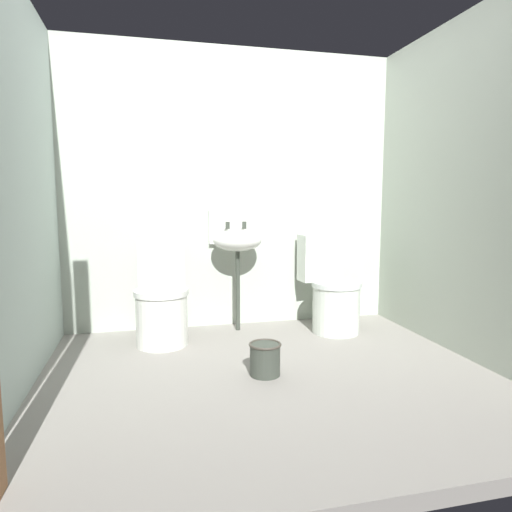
{
  "coord_description": "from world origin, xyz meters",
  "views": [
    {
      "loc": [
        -0.71,
        -2.67,
        1.08
      ],
      "look_at": [
        0.0,
        0.28,
        0.7
      ],
      "focal_mm": 31.68,
      "sensor_mm": 36.0,
      "label": 1
    }
  ],
  "objects_px": {
    "toilet_left": "(162,300)",
    "bucket": "(265,358)",
    "toilet_right": "(331,292)",
    "sink": "(237,240)"
  },
  "relations": [
    {
      "from": "toilet_left",
      "to": "sink",
      "type": "distance_m",
      "value": 0.78
    },
    {
      "from": "toilet_left",
      "to": "toilet_right",
      "type": "distance_m",
      "value": 1.38
    },
    {
      "from": "toilet_left",
      "to": "toilet_right",
      "type": "xyz_separation_m",
      "value": [
        1.38,
        0.0,
        0.0
      ]
    },
    {
      "from": "bucket",
      "to": "toilet_left",
      "type": "bearing_deg",
      "value": 125.34
    },
    {
      "from": "toilet_left",
      "to": "bucket",
      "type": "relative_size",
      "value": 3.83
    },
    {
      "from": "toilet_left",
      "to": "sink",
      "type": "relative_size",
      "value": 0.79
    },
    {
      "from": "toilet_left",
      "to": "bucket",
      "type": "xyz_separation_m",
      "value": [
        0.59,
        -0.84,
        -0.21
      ]
    },
    {
      "from": "toilet_right",
      "to": "sink",
      "type": "height_order",
      "value": "sink"
    },
    {
      "from": "sink",
      "to": "toilet_left",
      "type": "bearing_deg",
      "value": -163.16
    },
    {
      "from": "sink",
      "to": "bucket",
      "type": "bearing_deg",
      "value": -91.55
    }
  ]
}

